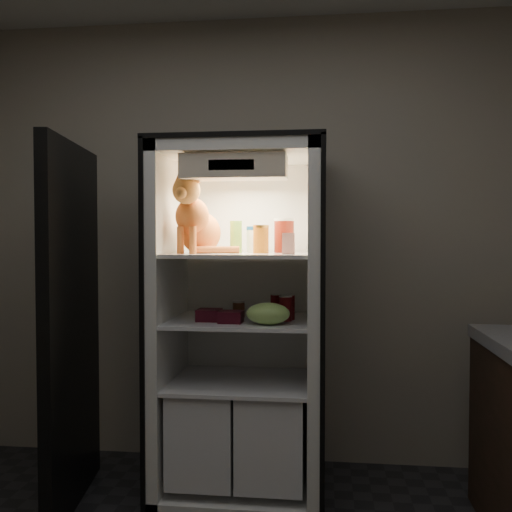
{
  "coord_description": "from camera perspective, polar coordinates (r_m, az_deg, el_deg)",
  "views": [
    {
      "loc": [
        0.45,
        -1.67,
        1.38
      ],
      "look_at": [
        0.08,
        1.32,
        1.27
      ],
      "focal_mm": 40.0,
      "sensor_mm": 36.0,
      "label": 1
    }
  ],
  "objects": [
    {
      "name": "fridge_door",
      "position": [
        3.08,
        -17.99,
        -6.79
      ],
      "size": [
        0.19,
        0.87,
        1.85
      ],
      "rotation": [
        0.0,
        0.0,
        0.16
      ],
      "color": "black",
      "rests_on": "floor"
    },
    {
      "name": "soda_can_b",
      "position": [
        3.02,
        3.23,
        -5.11
      ],
      "size": [
        0.07,
        0.07,
        0.13
      ],
      "color": "black",
      "rests_on": "refrigerator"
    },
    {
      "name": "salsa_jar",
      "position": [
        3.0,
        0.49,
        1.71
      ],
      "size": [
        0.08,
        0.08,
        0.15
      ],
      "color": "maroon",
      "rests_on": "refrigerator"
    },
    {
      "name": "parmesan_shaker",
      "position": [
        3.09,
        -2.01,
        1.93
      ],
      "size": [
        0.07,
        0.07,
        0.17
      ],
      "color": "#278F29",
      "rests_on": "refrigerator"
    },
    {
      "name": "refrigerator",
      "position": [
        3.14,
        -1.37,
        -8.79
      ],
      "size": [
        0.9,
        0.72,
        1.88
      ],
      "color": "white",
      "rests_on": "floor"
    },
    {
      "name": "room_shell",
      "position": [
        1.75,
        -8.1,
        9.89
      ],
      "size": [
        3.6,
        3.6,
        3.6
      ],
      "color": "white",
      "rests_on": "floor"
    },
    {
      "name": "soda_can_a",
      "position": [
        3.16,
        2.03,
        -4.91
      ],
      "size": [
        0.06,
        0.06,
        0.12
      ],
      "color": "black",
      "rests_on": "refrigerator"
    },
    {
      "name": "cream_carton",
      "position": [
        2.86,
        3.28,
        1.26
      ],
      "size": [
        0.06,
        0.06,
        0.11
      ],
      "primitive_type": "cube",
      "color": "white",
      "rests_on": "refrigerator"
    },
    {
      "name": "grape_bag",
      "position": [
        2.85,
        1.21,
        -5.78
      ],
      "size": [
        0.22,
        0.16,
        0.11
      ],
      "primitive_type": "ellipsoid",
      "color": "#7DAB4F",
      "rests_on": "refrigerator"
    },
    {
      "name": "condiment_jar",
      "position": [
        3.1,
        -1.75,
        -5.31
      ],
      "size": [
        0.07,
        0.07,
        0.09
      ],
      "color": "#4F2A16",
      "rests_on": "refrigerator"
    },
    {
      "name": "berry_box_left",
      "position": [
        2.98,
        -4.71,
        -5.89
      ],
      "size": [
        0.12,
        0.12,
        0.06
      ],
      "primitive_type": "cube",
      "color": "#440B17",
      "rests_on": "refrigerator"
    },
    {
      "name": "berry_box_right",
      "position": [
        2.91,
        -2.54,
        -6.1
      ],
      "size": [
        0.12,
        0.12,
        0.06
      ],
      "primitive_type": "cube",
      "color": "#440B17",
      "rests_on": "refrigerator"
    },
    {
      "name": "tabby_cat",
      "position": [
        3.01,
        -5.97,
        3.32
      ],
      "size": [
        0.36,
        0.42,
        0.43
      ],
      "rotation": [
        0.0,
        0.0,
        -0.19
      ],
      "color": "#DC5B1C",
      "rests_on": "refrigerator"
    },
    {
      "name": "soda_can_c",
      "position": [
        2.97,
        2.98,
        -5.26
      ],
      "size": [
        0.07,
        0.07,
        0.13
      ],
      "color": "black",
      "rests_on": "refrigerator"
    },
    {
      "name": "mayo_tub",
      "position": [
        3.12,
        -0.03,
        1.67
      ],
      "size": [
        0.1,
        0.1,
        0.14
      ],
      "color": "white",
      "rests_on": "refrigerator"
    },
    {
      "name": "pepper_jar",
      "position": [
        3.11,
        2.82,
        2.06
      ],
      "size": [
        0.11,
        0.11,
        0.19
      ],
      "color": "maroon",
      "rests_on": "refrigerator"
    }
  ]
}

